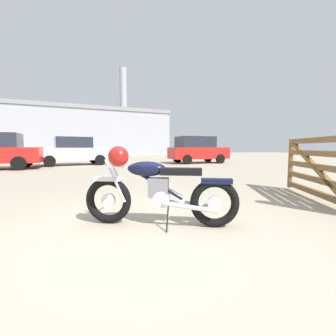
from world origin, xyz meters
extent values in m
plane|color=tan|center=(0.00, 0.00, 0.00)|extent=(80.00, 80.00, 0.00)
torus|color=black|center=(-0.39, 0.55, 0.32)|extent=(0.62, 0.38, 0.64)
cylinder|color=silver|center=(-0.39, 0.55, 0.32)|extent=(0.20, 0.15, 0.18)
torus|color=black|center=(0.90, -0.10, 0.32)|extent=(0.62, 0.38, 0.64)
cylinder|color=silver|center=(0.90, -0.10, 0.32)|extent=(0.20, 0.15, 0.18)
cube|color=silver|center=(-0.39, 0.55, 0.62)|extent=(0.38, 0.28, 0.06)
cube|color=black|center=(0.92, -0.11, 0.61)|extent=(0.42, 0.30, 0.07)
cylinder|color=silver|center=(-0.31, 0.42, 0.60)|extent=(0.27, 0.16, 0.58)
cylinder|color=silver|center=(-0.24, 0.56, 0.60)|extent=(0.27, 0.16, 0.58)
sphere|color=silver|center=(-0.23, 0.47, 0.85)|extent=(0.17, 0.17, 0.17)
cylinder|color=silver|center=(-0.16, 0.43, 0.92)|extent=(0.30, 0.57, 0.03)
sphere|color=#B21914|center=(-0.29, 0.16, 0.94)|extent=(0.25, 0.25, 0.25)
cylinder|color=black|center=(0.20, 0.25, 0.58)|extent=(0.70, 0.39, 0.47)
ellipsoid|color=black|center=(0.10, 0.30, 0.76)|extent=(0.56, 0.43, 0.20)
cube|color=black|center=(0.51, 0.10, 0.73)|extent=(0.57, 0.42, 0.09)
cube|color=slate|center=(0.24, 0.23, 0.51)|extent=(0.31, 0.28, 0.26)
cylinder|color=silver|center=(0.28, 0.22, 0.36)|extent=(0.29, 0.28, 0.22)
cylinder|color=silver|center=(0.57, -0.04, 0.28)|extent=(0.65, 0.37, 0.14)
cylinder|color=silver|center=(0.66, 0.13, 0.28)|extent=(0.65, 0.37, 0.14)
cylinder|color=black|center=(0.29, 0.02, 0.16)|extent=(0.12, 0.22, 0.33)
cube|color=brown|center=(4.18, 1.73, 0.65)|extent=(0.12, 0.12, 1.20)
cube|color=brown|center=(3.66, 0.65, 0.15)|extent=(1.11, 2.20, 0.11)
cube|color=brown|center=(3.66, 0.65, 0.41)|extent=(1.11, 2.20, 0.11)
cube|color=brown|center=(3.66, 0.65, 0.67)|extent=(1.11, 2.20, 0.11)
cube|color=brown|center=(3.66, 0.65, 0.93)|extent=(1.11, 2.20, 0.11)
cube|color=brown|center=(3.66, 0.65, 1.19)|extent=(1.11, 2.20, 0.11)
cube|color=brown|center=(3.66, 0.65, 0.65)|extent=(1.03, 2.01, 1.08)
cylinder|color=black|center=(-3.49, 11.53, 0.32)|extent=(0.64, 0.22, 0.64)
cylinder|color=black|center=(-3.45, 9.77, 0.32)|extent=(0.64, 0.22, 0.64)
cylinder|color=black|center=(7.90, 12.38, 0.30)|extent=(0.60, 0.19, 0.60)
cylinder|color=black|center=(7.90, 10.74, 0.30)|extent=(0.60, 0.19, 0.60)
cylinder|color=black|center=(5.50, 12.38, 0.30)|extent=(0.60, 0.19, 0.60)
cylinder|color=black|center=(5.50, 10.74, 0.30)|extent=(0.60, 0.19, 0.60)
cube|color=red|center=(6.70, 11.56, 0.68)|extent=(3.90, 1.64, 0.76)
cube|color=#232833|center=(6.45, 11.56, 1.42)|extent=(2.40, 1.52, 0.72)
cylinder|color=black|center=(-2.37, 11.45, 0.31)|extent=(0.64, 0.29, 0.62)
cylinder|color=black|center=(-2.63, 13.15, 0.31)|extent=(0.64, 0.29, 0.62)
cylinder|color=black|center=(0.30, 11.85, 0.31)|extent=(0.64, 0.29, 0.62)
cylinder|color=black|center=(0.04, 13.55, 0.31)|extent=(0.64, 0.29, 0.62)
cube|color=silver|center=(-1.17, 12.50, 0.67)|extent=(4.41, 2.33, 0.72)
cube|color=#232833|center=(-1.17, 12.50, 1.35)|extent=(2.21, 1.84, 0.64)
cube|color=#9EA0A8|center=(-0.04, 36.20, 3.13)|extent=(24.48, 11.96, 6.27)
cube|color=gray|center=(-0.04, 36.20, 6.52)|extent=(24.80, 12.28, 0.50)
cylinder|color=#9EA0A8|center=(5.89, 36.63, 10.07)|extent=(1.10, 1.10, 7.59)
camera|label=1|loc=(-0.71, -2.74, 1.04)|focal=25.26mm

